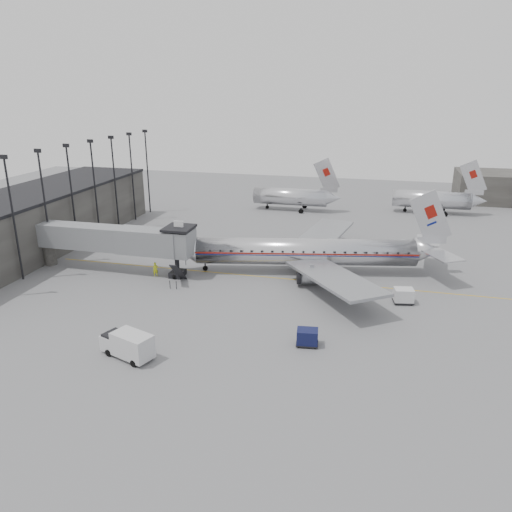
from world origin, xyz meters
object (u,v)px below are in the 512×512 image
(service_van, at_px, (127,344))
(baggage_cart_white, at_px, (404,295))
(ramp_worker, at_px, (155,269))
(airliner, at_px, (311,252))
(baggage_cart_navy, at_px, (307,337))

(service_van, bearing_deg, baggage_cart_white, 56.73)
(baggage_cart_white, height_order, ramp_worker, ramp_worker)
(airliner, height_order, baggage_cart_white, airliner)
(service_van, bearing_deg, ramp_worker, 127.82)
(baggage_cart_navy, xyz_separation_m, ramp_worker, (-21.13, 13.00, 0.05))
(baggage_cart_navy, height_order, ramp_worker, ramp_worker)
(service_van, height_order, baggage_cart_navy, service_van)
(service_van, xyz_separation_m, baggage_cart_navy, (15.02, 5.88, -0.42))
(airliner, relative_size, service_van, 6.28)
(airliner, relative_size, ramp_worker, 19.27)
(airliner, xyz_separation_m, baggage_cart_white, (11.30, -7.14, -1.86))
(baggage_cart_navy, xyz_separation_m, baggage_cart_white, (8.84, 12.00, 0.05))
(service_van, distance_m, baggage_cart_navy, 16.14)
(airliner, distance_m, service_van, 28.04)
(service_van, height_order, baggage_cart_white, service_van)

